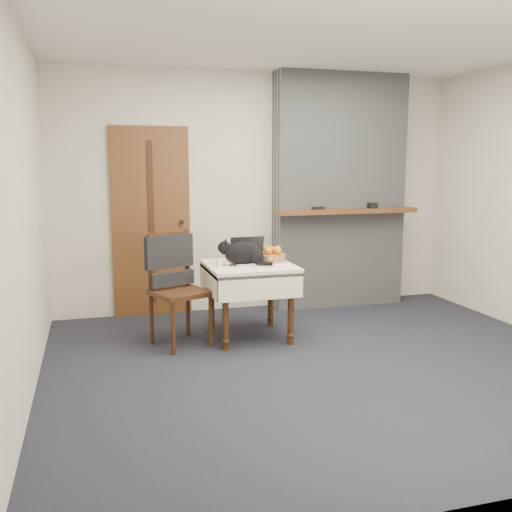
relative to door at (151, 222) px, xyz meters
The scene contains 12 objects.
ground 2.52m from the door, 58.72° to the right, with size 4.50×4.50×0.00m, color black.
room_shell 2.07m from the door, 51.56° to the right, with size 4.52×4.01×2.61m.
door is the anchor object (origin of this frame).
chimney 2.12m from the door, ahead, with size 1.62×0.48×2.60m.
side_table 1.41m from the door, 54.94° to the right, with size 0.78×0.78×0.70m.
laptop 1.33m from the door, 52.88° to the right, with size 0.33×0.28×0.24m.
cat 1.35m from the door, 57.62° to the right, with size 0.48×0.31×0.25m.
cream_jar 1.27m from the door, 67.19° to the right, with size 0.06×0.06×0.07m, color silver.
pill_bottle 1.55m from the door, 51.81° to the right, with size 0.03×0.03×0.07m.
fruit_basket 1.46m from the door, 44.65° to the right, with size 0.25×0.25×0.14m.
desk_clutter 1.43m from the door, 46.84° to the right, with size 0.15×0.02×0.01m, color black.
chair 1.11m from the door, 85.34° to the right, with size 0.59×0.58×1.01m.
Camera 1 is at (-1.80, -4.11, 1.61)m, focal length 40.00 mm.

